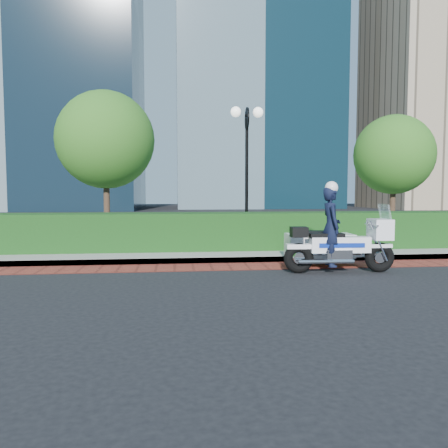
{
  "coord_description": "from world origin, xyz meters",
  "views": [
    {
      "loc": [
        -1.22,
        -8.36,
        1.69
      ],
      "look_at": [
        -0.14,
        1.35,
        1.0
      ],
      "focal_mm": 35.0,
      "sensor_mm": 36.0,
      "label": 1
    }
  ],
  "objects": [
    {
      "name": "ground",
      "position": [
        0.0,
        0.0,
        0.0
      ],
      "size": [
        120.0,
        120.0,
        0.0
      ],
      "primitive_type": "plane",
      "color": "black",
      "rests_on": "ground"
    },
    {
      "name": "brick_strip",
      "position": [
        0.0,
        1.5,
        0.01
      ],
      "size": [
        60.0,
        1.0,
        0.01
      ],
      "primitive_type": "cube",
      "color": "maroon",
      "rests_on": "ground"
    },
    {
      "name": "sidewalk",
      "position": [
        0.0,
        6.0,
        0.07
      ],
      "size": [
        60.0,
        8.0,
        0.15
      ],
      "primitive_type": "cube",
      "color": "gray",
      "rests_on": "ground"
    },
    {
      "name": "hedge_main",
      "position": [
        0.0,
        3.6,
        0.65
      ],
      "size": [
        18.0,
        1.2,
        1.0
      ],
      "primitive_type": "cube",
      "color": "black",
      "rests_on": "sidewalk"
    },
    {
      "name": "lamppost",
      "position": [
        1.0,
        5.2,
        2.96
      ],
      "size": [
        1.02,
        0.7,
        4.21
      ],
      "color": "black",
      "rests_on": "sidewalk"
    },
    {
      "name": "tree_b",
      "position": [
        -3.5,
        6.5,
        3.43
      ],
      "size": [
        3.2,
        3.2,
        4.89
      ],
      "color": "#332319",
      "rests_on": "sidewalk"
    },
    {
      "name": "tree_c",
      "position": [
        6.5,
        6.5,
        3.05
      ],
      "size": [
        2.8,
        2.8,
        4.3
      ],
      "color": "#332319",
      "rests_on": "sidewalk"
    },
    {
      "name": "tower_left",
      "position": [
        -16.0,
        40.0,
        20.0
      ],
      "size": [
        22.0,
        16.0,
        40.0
      ],
      "primitive_type": "cube",
      "color": "black",
      "rests_on": "ground"
    },
    {
      "name": "tower_center",
      "position": [
        8.0,
        44.0,
        23.0
      ],
      "size": [
        18.0,
        15.0,
        46.0
      ],
      "primitive_type": "cube",
      "color": "black",
      "rests_on": "ground"
    },
    {
      "name": "tower_right",
      "position": [
        28.0,
        38.0,
        14.0
      ],
      "size": [
        14.0,
        12.0,
        28.0
      ],
      "primitive_type": "cube",
      "color": "gray",
      "rests_on": "ground"
    },
    {
      "name": "police_motorcycle",
      "position": [
        2.15,
        0.85,
        0.67
      ],
      "size": [
        2.4,
        1.71,
        1.94
      ],
      "rotation": [
        0.0,
        0.0,
        -0.04
      ],
      "color": "black",
      "rests_on": "ground"
    }
  ]
}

